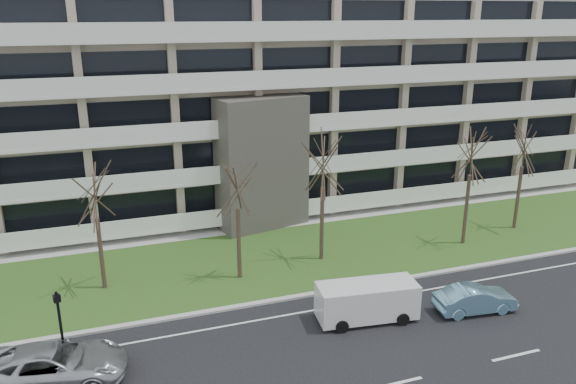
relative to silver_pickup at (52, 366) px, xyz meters
name	(u,v)px	position (x,y,z in m)	size (l,w,h in m)	color
ground	(395,384)	(12.96, -4.58, -0.81)	(160.00, 160.00, 0.00)	black
grass_verge	(289,256)	(12.96, 8.42, -0.78)	(90.00, 10.00, 0.06)	#37551C
curb	(320,293)	(12.96, 3.42, -0.75)	(90.00, 0.35, 0.12)	#B2B2AD
sidewalk	(263,225)	(12.96, 13.92, -0.77)	(90.00, 2.00, 0.08)	#B2B2AD
lane_edge_line	(331,307)	(12.96, 1.92, -0.81)	(90.00, 0.12, 0.01)	white
apartment_building	(236,102)	(12.95, 20.74, 6.80)	(60.50, 15.10, 18.75)	tan
silver_pickup	(52,366)	(0.00, 0.00, 0.00)	(2.70, 5.86, 1.63)	#AEB0B5
blue_sedan	(475,299)	(19.59, -0.78, -0.14)	(1.42, 4.08, 1.34)	#78B0D1
white_van	(368,298)	(14.20, 0.31, 0.31)	(5.01, 2.43, 1.87)	silver
pedestrian_signal	(59,315)	(0.33, 1.94, 1.14)	(0.34, 0.30, 3.07)	black
tree_2	(94,189)	(2.20, 7.81, 4.82)	(3.63, 3.63, 7.25)	#382B21
tree_3	(237,180)	(9.42, 6.63, 4.92)	(3.69, 3.69, 7.37)	#382B21
tree_4	(323,157)	(14.70, 7.42, 5.55)	(4.09, 4.09, 8.18)	#382B21
tree_5	(473,147)	(24.25, 6.65, 5.59)	(4.12, 4.12, 8.23)	#382B21
tree_6	(525,141)	(29.22, 7.76, 5.32)	(3.95, 3.95, 7.89)	#382B21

